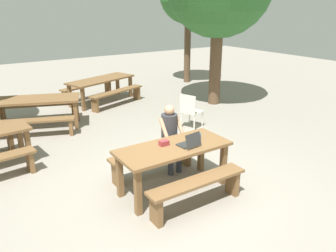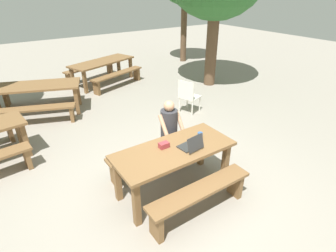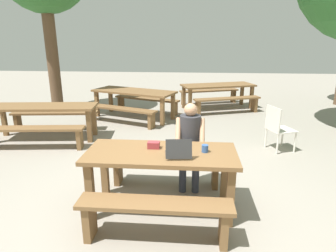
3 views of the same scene
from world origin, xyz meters
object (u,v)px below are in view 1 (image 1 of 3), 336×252
laptop (190,143)px  coffee_mug (198,136)px  picnic_table_front (173,153)px  person_seated (171,134)px  small_pouch (164,143)px  picnic_table_rear (101,82)px  plastic_chair (190,110)px  picnic_table_mid (33,102)px

laptop → coffee_mug: laptop is taller
picnic_table_front → person_seated: 0.68m
small_pouch → coffee_mug: (0.63, -0.08, 0.00)m
picnic_table_rear → small_pouch: bearing=-122.1°
laptop → person_seated: size_ratio=0.26×
coffee_mug → picnic_table_rear: coffee_mug is taller
plastic_chair → person_seated: bearing=113.9°
small_pouch → picnic_table_rear: size_ratio=0.06×
person_seated → picnic_table_rear: bearing=81.1°
picnic_table_front → plastic_chair: size_ratio=2.10×
laptop → small_pouch: (-0.32, 0.25, -0.02)m
small_pouch → person_seated: size_ratio=0.12×
small_pouch → person_seated: bearing=46.9°
small_pouch → picnic_table_mid: size_ratio=0.06×
picnic_table_rear → coffee_mug: bearing=-115.6°
small_pouch → picnic_table_mid: 4.35m
picnic_table_mid → picnic_table_rear: picnic_table_mid is taller
laptop → person_seated: person_seated is taller
person_seated → picnic_table_mid: size_ratio=0.53×
small_pouch → plastic_chair: (2.10, 2.08, -0.36)m
picnic_table_front → coffee_mug: coffee_mug is taller
laptop → plastic_chair: laptop is taller
small_pouch → picnic_table_rear: 5.65m
plastic_chair → picnic_table_rear: plastic_chair is taller
picnic_table_front → person_seated: (0.34, 0.59, 0.07)m
coffee_mug → small_pouch: bearing=173.0°
picnic_table_front → coffee_mug: 0.55m
small_pouch → person_seated: (0.45, 0.48, -0.09)m
laptop → plastic_chair: (1.78, 2.33, -0.38)m
picnic_table_front → picnic_table_mid: 4.48m
small_pouch → coffee_mug: size_ratio=1.64×
person_seated → coffee_mug: bearing=-71.7°
laptop → coffee_mug: 0.36m
plastic_chair → picnic_table_mid: size_ratio=0.37×
laptop → picnic_table_rear: size_ratio=0.14×
coffee_mug → plastic_chair: bearing=55.8°
small_pouch → picnic_table_front: bearing=-46.5°
small_pouch → picnic_table_rear: small_pouch is taller
picnic_table_front → picnic_table_mid: size_ratio=0.78×
laptop → picnic_table_mid: bearing=-78.7°
plastic_chair → picnic_table_mid: bearing=35.9°
coffee_mug → person_seated: size_ratio=0.07×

